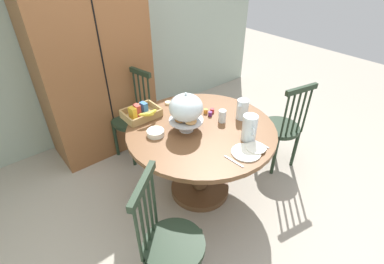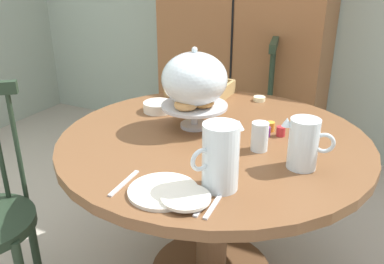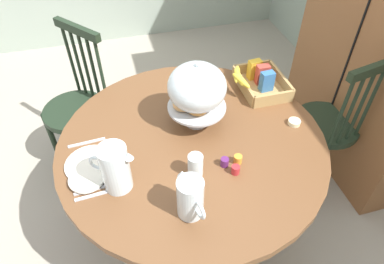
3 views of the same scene
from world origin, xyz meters
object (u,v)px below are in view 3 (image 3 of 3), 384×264
at_px(dining_table, 192,168).
at_px(china_plate_large, 91,164).
at_px(china_plate_small, 87,179).
at_px(butter_dish, 294,122).
at_px(orange_juice_pitcher, 190,199).
at_px(milk_pitcher, 116,170).
at_px(cereal_basket, 259,81).
at_px(windsor_chair_near_window, 329,126).
at_px(pastry_stand_with_dome, 197,89).
at_px(cereal_bowl, 202,87).
at_px(drinking_glass, 195,166).
at_px(windsor_chair_by_cabinet, 78,109).

height_order(dining_table, china_plate_large, china_plate_large).
distance_m(china_plate_small, butter_dish, 1.00).
distance_m(orange_juice_pitcher, milk_pitcher, 0.32).
distance_m(milk_pitcher, cereal_basket, 0.95).
height_order(windsor_chair_near_window, butter_dish, windsor_chair_near_window).
bearing_deg(dining_table, milk_pitcher, -63.86).
distance_m(pastry_stand_with_dome, butter_dish, 0.51).
bearing_deg(dining_table, pastry_stand_with_dome, 154.74).
xyz_separation_m(windsor_chair_near_window, cereal_basket, (-0.13, -0.45, 0.33)).
bearing_deg(cereal_bowl, windsor_chair_near_window, 76.26).
relative_size(pastry_stand_with_dome, china_plate_large, 1.56).
xyz_separation_m(cereal_basket, china_plate_large, (0.33, -0.93, -0.04)).
distance_m(windsor_chair_near_window, butter_dish, 0.54).
bearing_deg(cereal_bowl, china_plate_small, -53.30).
bearing_deg(dining_table, drinking_glass, -11.29).
bearing_deg(orange_juice_pitcher, cereal_basket, 139.96).
xyz_separation_m(pastry_stand_with_dome, china_plate_large, (0.15, -0.52, -0.19)).
height_order(windsor_chair_by_cabinet, drinking_glass, windsor_chair_by_cabinet).
bearing_deg(windsor_chair_by_cabinet, dining_table, 37.19).
relative_size(windsor_chair_by_cabinet, orange_juice_pitcher, 5.32).
xyz_separation_m(windsor_chair_by_cabinet, china_plate_large, (0.77, 0.09, 0.29)).
xyz_separation_m(milk_pitcher, china_plate_large, (-0.14, -0.11, -0.09)).
relative_size(dining_table, cereal_bowl, 8.97).
relative_size(pastry_stand_with_dome, china_plate_small, 2.29).
relative_size(windsor_chair_near_window, china_plate_large, 4.43).
bearing_deg(cereal_bowl, pastry_stand_with_dome, -22.42).
relative_size(windsor_chair_near_window, milk_pitcher, 4.52).
relative_size(orange_juice_pitcher, cereal_basket, 0.58).
height_order(windsor_chair_near_window, milk_pitcher, windsor_chair_near_window).
distance_m(orange_juice_pitcher, cereal_bowl, 0.78).
relative_size(windsor_chair_near_window, orange_juice_pitcher, 5.32).
bearing_deg(windsor_chair_by_cabinet, butter_dish, 54.52).
bearing_deg(pastry_stand_with_dome, drinking_glass, -16.65).
bearing_deg(drinking_glass, orange_juice_pitcher, -21.27).
xyz_separation_m(china_plate_large, cereal_bowl, (-0.39, 0.62, 0.02)).
bearing_deg(milk_pitcher, cereal_basket, 120.14).
height_order(china_plate_small, butter_dish, same).
bearing_deg(orange_juice_pitcher, china_plate_large, -133.78).
xyz_separation_m(china_plate_large, butter_dish, (-0.01, 0.98, 0.01)).
height_order(cereal_basket, china_plate_large, cereal_basket).
height_order(pastry_stand_with_dome, cereal_basket, pastry_stand_with_dome).
bearing_deg(butter_dish, windsor_chair_near_window, 115.72).
bearing_deg(windsor_chair_by_cabinet, milk_pitcher, 12.38).
bearing_deg(cereal_basket, butter_dish, 9.17).
distance_m(china_plate_large, drinking_glass, 0.46).
relative_size(dining_table, orange_juice_pitcher, 6.86).
relative_size(pastry_stand_with_dome, cereal_bowl, 2.46).
xyz_separation_m(cereal_basket, butter_dish, (0.32, 0.05, -0.03)).
height_order(pastry_stand_with_dome, china_plate_large, pastry_stand_with_dome).
distance_m(dining_table, pastry_stand_with_dome, 0.42).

